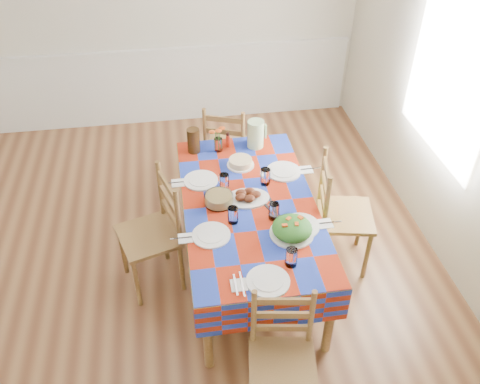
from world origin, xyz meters
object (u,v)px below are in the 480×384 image
(chair_left, at_px, (154,234))
(chair_right, at_px, (339,215))
(green_pitcher, at_px, (256,134))
(meat_platter, at_px, (247,196))
(tea_pitcher, at_px, (193,141))
(chair_near, at_px, (282,358))
(chair_far, at_px, (227,148))
(dining_table, at_px, (249,211))

(chair_left, bearing_deg, chair_right, 72.64)
(green_pitcher, relative_size, chair_left, 0.24)
(meat_platter, bearing_deg, chair_left, -177.19)
(meat_platter, relative_size, tea_pitcher, 1.56)
(meat_platter, bearing_deg, chair_right, -3.10)
(chair_near, xyz_separation_m, chair_far, (-0.02, 2.35, 0.01))
(meat_platter, height_order, chair_near, chair_near)
(chair_near, bearing_deg, tea_pitcher, 109.42)
(green_pitcher, relative_size, chair_near, 0.27)
(chair_right, bearing_deg, tea_pitcher, 66.66)
(dining_table, height_order, green_pitcher, green_pitcher)
(green_pitcher, relative_size, tea_pitcher, 1.13)
(tea_pitcher, distance_m, chair_near, 2.02)
(dining_table, height_order, chair_far, chair_far)
(chair_far, relative_size, chair_right, 0.92)
(tea_pitcher, relative_size, chair_near, 0.24)
(dining_table, bearing_deg, chair_near, -89.68)
(chair_right, bearing_deg, green_pitcher, 47.60)
(dining_table, distance_m, green_pitcher, 0.82)
(dining_table, relative_size, tea_pitcher, 8.57)
(chair_far, distance_m, chair_right, 1.39)
(meat_platter, distance_m, chair_left, 0.78)
(chair_right, bearing_deg, chair_near, 159.69)
(chair_left, xyz_separation_m, chair_right, (1.48, -0.00, 0.00))
(green_pitcher, relative_size, chair_far, 0.26)
(dining_table, distance_m, meat_platter, 0.12)
(meat_platter, distance_m, chair_right, 0.79)
(meat_platter, bearing_deg, dining_table, -80.44)
(dining_table, xyz_separation_m, chair_near, (0.01, -1.18, -0.20))
(tea_pitcher, relative_size, chair_right, 0.21)
(dining_table, bearing_deg, chair_left, 178.93)
(chair_near, distance_m, chair_left, 1.41)
(chair_near, bearing_deg, chair_right, 67.11)
(tea_pitcher, relative_size, chair_left, 0.21)
(chair_near, height_order, chair_right, chair_right)
(green_pitcher, height_order, chair_far, green_pitcher)
(green_pitcher, height_order, chair_left, chair_left)
(tea_pitcher, bearing_deg, dining_table, -65.20)
(chair_left, relative_size, chair_right, 0.99)
(dining_table, distance_m, chair_left, 0.76)
(meat_platter, distance_m, chair_near, 1.26)
(tea_pitcher, xyz_separation_m, chair_right, (1.10, -0.76, -0.33))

